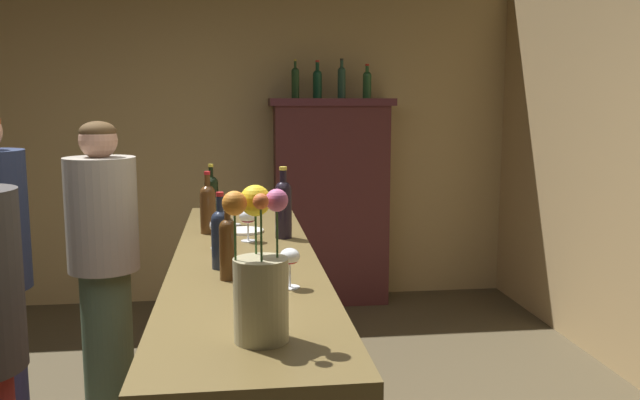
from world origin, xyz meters
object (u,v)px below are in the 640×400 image
object	(u,v)px
flower_arrangement	(260,281)
display_bottle_midright	(367,83)
patron_redhead	(104,261)
display_cabinet	(331,198)
wine_glass_spare	(290,259)
wine_bottle_riesling	(211,194)
wine_bottle_syrah	(283,206)
wine_glass_rear	(233,204)
display_bottle_midleft	(317,82)
bar_counter	(247,377)
wine_glass_mid	(248,217)
cheese_plate	(244,231)
wine_bottle_rose	(228,246)
wine_bottle_chardonnay	(221,236)
display_bottle_left	(295,81)
display_bottle_center	(342,81)
wine_glass_front	(218,227)
wine_bottle_merlot	(208,206)

from	to	relation	value
flower_arrangement	display_bottle_midright	xyz separation A→B (m)	(1.03, 3.73, 0.62)
flower_arrangement	patron_redhead	bearing A→B (deg)	112.77
display_cabinet	wine_glass_spare	bearing A→B (deg)	-100.71
wine_bottle_riesling	wine_bottle_syrah	bearing A→B (deg)	-60.76
wine_glass_spare	display_bottle_midright	world-z (taller)	display_bottle_midright
wine_bottle_riesling	wine_glass_rear	distance (m)	0.29
display_bottle_midleft	wine_glass_spare	bearing A→B (deg)	-98.74
bar_counter	wine_glass_mid	bearing A→B (deg)	86.15
bar_counter	wine_glass_rear	world-z (taller)	wine_glass_rear
wine_glass_mid	cheese_plate	bearing A→B (deg)	94.03
patron_redhead	display_bottle_midleft	bearing A→B (deg)	114.75
wine_bottle_syrah	display_bottle_midleft	size ratio (longest dim) A/B	1.10
cheese_plate	display_bottle_midright	bearing A→B (deg)	64.71
wine_bottle_riesling	wine_glass_rear	world-z (taller)	wine_bottle_riesling
bar_counter	cheese_plate	bearing A→B (deg)	89.55
wine_bottle_rose	display_bottle_midleft	world-z (taller)	display_bottle_midleft
wine_glass_spare	display_bottle_midright	bearing A→B (deg)	74.31
cheese_plate	wine_bottle_chardonnay	bearing A→B (deg)	-97.83
display_bottle_left	cheese_plate	bearing A→B (deg)	-101.65
wine_glass_rear	cheese_plate	bearing A→B (deg)	-75.93
bar_counter	display_bottle_midright	size ratio (longest dim) A/B	9.31
display_bottle_midright	flower_arrangement	bearing A→B (deg)	-105.43
bar_counter	cheese_plate	distance (m)	0.74
wine_glass_spare	display_bottle_center	bearing A→B (deg)	77.84
wine_glass_spare	display_bottle_left	world-z (taller)	display_bottle_left
wine_glass_rear	wine_glass_spare	bearing A→B (deg)	-81.04
wine_bottle_riesling	display_bottle_center	bearing A→B (deg)	60.12
wine_bottle_syrah	cheese_plate	bearing A→B (deg)	137.66
wine_glass_front	display_bottle_midright	bearing A→B (deg)	65.63
wine_bottle_rose	wine_glass_rear	distance (m)	1.08
bar_counter	patron_redhead	xyz separation A→B (m)	(-0.72, 0.79, 0.34)
flower_arrangement	display_cabinet	bearing A→B (deg)	78.90
bar_counter	display_bottle_left	size ratio (longest dim) A/B	8.31
wine_bottle_syrah	display_bottle_center	bearing A→B (deg)	74.62
display_bottle_midleft	display_bottle_midright	world-z (taller)	display_bottle_midleft
display_cabinet	wine_glass_front	size ratio (longest dim) A/B	12.71
wine_bottle_chardonnay	wine_glass_rear	world-z (taller)	wine_bottle_chardonnay
wine_bottle_syrah	wine_glass_front	bearing A→B (deg)	-147.54
wine_glass_rear	display_bottle_midleft	bearing A→B (deg)	71.20
display_bottle_midleft	wine_glass_mid	bearing A→B (deg)	-104.30
display_cabinet	wine_bottle_riesling	distance (m)	2.01
wine_bottle_merlot	flower_arrangement	size ratio (longest dim) A/B	0.73
wine_bottle_merlot	flower_arrangement	xyz separation A→B (m)	(0.19, -1.50, 0.03)
wine_bottle_merlot	bar_counter	bearing A→B (deg)	-71.59
wine_glass_front	wine_bottle_syrah	bearing A→B (deg)	32.46
wine_glass_front	wine_bottle_riesling	bearing A→B (deg)	93.72
display_bottle_left	display_bottle_center	bearing A→B (deg)	-0.00
cheese_plate	patron_redhead	world-z (taller)	patron_redhead
wine_bottle_syrah	display_bottle_left	size ratio (longest dim) A/B	1.07
wine_bottle_riesling	patron_redhead	xyz separation A→B (m)	(-0.55, -0.19, -0.31)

